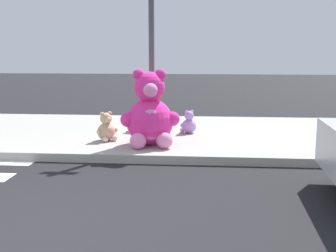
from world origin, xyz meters
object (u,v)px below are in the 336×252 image
(sign_pole, at_px, (152,52))
(plush_lavender, at_px, (189,124))
(plush_teal, at_px, (137,122))
(plush_tan, at_px, (107,129))
(plush_pink_large, at_px, (150,115))
(plush_red, at_px, (161,121))

(sign_pole, relative_size, plush_lavender, 6.52)
(plush_teal, bearing_deg, sign_pole, -61.36)
(sign_pole, relative_size, plush_tan, 5.66)
(plush_lavender, distance_m, plush_tan, 1.81)
(sign_pole, height_order, plush_teal, sign_pole)
(plush_pink_large, bearing_deg, plush_teal, 108.52)
(plush_tan, distance_m, plush_teal, 1.12)
(plush_lavender, height_order, plush_red, plush_red)
(plush_pink_large, distance_m, plush_red, 1.37)
(plush_pink_large, xyz_separation_m, plush_teal, (-0.46, 1.36, -0.36))
(sign_pole, xyz_separation_m, plush_tan, (-0.85, -0.26, -1.47))
(plush_lavender, distance_m, plush_red, 0.60)
(plush_pink_large, xyz_separation_m, plush_tan, (-0.89, 0.33, -0.34))
(plush_pink_large, relative_size, plush_red, 2.33)
(plush_red, bearing_deg, plush_tan, -133.54)
(sign_pole, xyz_separation_m, plush_lavender, (0.70, 0.66, -1.50))
(sign_pole, bearing_deg, plush_teal, 118.64)
(plush_lavender, bearing_deg, sign_pole, -136.52)
(plush_tan, height_order, plush_teal, plush_tan)
(sign_pole, xyz_separation_m, plush_teal, (-0.42, 0.77, -1.49))
(plush_red, height_order, plush_tan, plush_red)
(plush_pink_large, distance_m, plush_lavender, 1.46)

